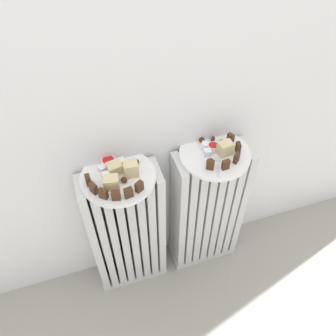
{
  "coord_description": "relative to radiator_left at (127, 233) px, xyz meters",
  "views": [
    {
      "loc": [
        -0.24,
        -0.47,
        1.48
      ],
      "look_at": [
        0.0,
        0.28,
        0.63
      ],
      "focal_mm": 37.15,
      "sensor_mm": 36.0,
      "label": 1
    }
  ],
  "objects": [
    {
      "name": "marble_cake_slice_left_1",
      "position": [
        -0.01,
        0.02,
        0.35
      ],
      "size": [
        0.05,
        0.05,
        0.04
      ],
      "primitive_type": "cube",
      "rotation": [
        0.0,
        0.0,
        0.16
      ],
      "color": "beige",
      "rests_on": "plate_left"
    },
    {
      "name": "turkish_delight_left_2",
      "position": [
        -0.04,
        -0.0,
        0.35
      ],
      "size": [
        0.03,
        0.03,
        0.03
      ],
      "primitive_type": "cube",
      "rotation": [
        0.0,
        0.0,
        0.09
      ],
      "color": "white",
      "rests_on": "plate_left"
    },
    {
      "name": "fork",
      "position": [
        0.32,
        -0.06,
        0.34
      ],
      "size": [
        0.05,
        0.09,
        0.0
      ],
      "color": "silver",
      "rests_on": "plate_right"
    },
    {
      "name": "dark_cake_slice_left_2",
      "position": [
        -0.06,
        -0.07,
        0.35
      ],
      "size": [
        0.03,
        0.03,
        0.04
      ],
      "primitive_type": "cube",
      "rotation": [
        0.0,
        0.0,
        -0.68
      ],
      "color": "#472B19",
      "rests_on": "plate_left"
    },
    {
      "name": "dark_cake_slice_left_3",
      "position": [
        -0.02,
        -0.09,
        0.35
      ],
      "size": [
        0.03,
        0.02,
        0.04
      ],
      "primitive_type": "cube",
      "rotation": [
        0.0,
        0.0,
        -0.27
      ],
      "color": "#472B19",
      "rests_on": "plate_left"
    },
    {
      "name": "medjool_date_right_2",
      "position": [
        0.35,
        0.06,
        0.34
      ],
      "size": [
        0.03,
        0.03,
        0.02
      ],
      "primitive_type": "ellipsoid",
      "rotation": [
        0.0,
        0.0,
        0.91
      ],
      "color": "#3D1E0F",
      "rests_on": "plate_right"
    },
    {
      "name": "radiator_right",
      "position": [
        0.33,
        0.0,
        0.0
      ],
      "size": [
        0.29,
        0.12,
        0.64
      ],
      "color": "silver",
      "rests_on": "ground_plane"
    },
    {
      "name": "turkish_delight_left_1",
      "position": [
        -0.04,
        0.03,
        0.35
      ],
      "size": [
        0.03,
        0.03,
        0.02
      ],
      "primitive_type": "cube",
      "rotation": [
        0.0,
        0.0,
        0.51
      ],
      "color": "white",
      "rests_on": "plate_left"
    },
    {
      "name": "medjool_date_left_1",
      "position": [
        0.01,
        -0.03,
        0.34
      ],
      "size": [
        0.03,
        0.03,
        0.02
      ],
      "primitive_type": "ellipsoid",
      "rotation": [
        0.0,
        0.0,
        2.01
      ],
      "color": "#3D1E0F",
      "rests_on": "plate_left"
    },
    {
      "name": "medjool_date_right_3",
      "position": [
        0.38,
        0.03,
        0.34
      ],
      "size": [
        0.03,
        0.03,
        0.02
      ],
      "primitive_type": "ellipsoid",
      "rotation": [
        0.0,
        0.0,
        2.49
      ],
      "color": "#3D1E0F",
      "rests_on": "plate_right"
    },
    {
      "name": "jam_bowl_left",
      "position": [
        -0.02,
        0.06,
        0.35
      ],
      "size": [
        0.05,
        0.05,
        0.02
      ],
      "color": "white",
      "rests_on": "plate_left"
    },
    {
      "name": "radiator_left",
      "position": [
        0.0,
        0.0,
        0.0
      ],
      "size": [
        0.29,
        0.12,
        0.64
      ],
      "color": "silver",
      "rests_on": "ground_plane"
    },
    {
      "name": "dark_cake_slice_right_2",
      "position": [
        0.38,
        -0.06,
        0.35
      ],
      "size": [
        0.03,
        0.03,
        0.04
      ],
      "primitive_type": "cube",
      "rotation": [
        0.0,
        0.0,
        0.69
      ],
      "color": "#472B19",
      "rests_on": "plate_right"
    },
    {
      "name": "dark_cake_slice_left_0",
      "position": [
        -0.09,
        -0.01,
        0.35
      ],
      "size": [
        0.02,
        0.03,
        0.04
      ],
      "primitive_type": "cube",
      "rotation": [
        0.0,
        0.0,
        -1.51
      ],
      "color": "#472B19",
      "rests_on": "plate_left"
    },
    {
      "name": "turkish_delight_right_0",
      "position": [
        0.31,
        0.03,
        0.35
      ],
      "size": [
        0.03,
        0.03,
        0.02
      ],
      "primitive_type": "cube",
      "rotation": [
        0.0,
        0.0,
        0.91
      ],
      "color": "white",
      "rests_on": "plate_right"
    },
    {
      "name": "medjool_date_right_0",
      "position": [
        0.3,
        -0.04,
        0.34
      ],
      "size": [
        0.03,
        0.02,
        0.02
      ],
      "primitive_type": "ellipsoid",
      "rotation": [
        0.0,
        0.0,
        0.1
      ],
      "color": "#3D1E0F",
      "rests_on": "plate_right"
    },
    {
      "name": "turkish_delight_left_0",
      "position": [
        0.02,
        0.04,
        0.35
      ],
      "size": [
        0.03,
        0.03,
        0.02
      ],
      "primitive_type": "cube",
      "rotation": [
        0.0,
        0.0,
        0.03
      ],
      "color": "white",
      "rests_on": "plate_left"
    },
    {
      "name": "dark_cake_slice_right_4",
      "position": [
        0.41,
        0.03,
        0.35
      ],
      "size": [
        0.02,
        0.03,
        0.04
      ],
      "primitive_type": "cube",
      "rotation": [
        0.0,
        0.0,
        2.0
      ],
      "color": "#472B19",
      "rests_on": "plate_right"
    },
    {
      "name": "marble_cake_slice_left_2",
      "position": [
        -0.03,
        -0.04,
        0.36
      ],
      "size": [
        0.05,
        0.05,
        0.04
      ],
      "primitive_type": "cube",
      "rotation": [
        0.0,
        0.0,
        -0.19
      ],
      "color": "beige",
      "rests_on": "plate_left"
    },
    {
      "name": "medjool_date_right_1",
      "position": [
        0.31,
        0.07,
        0.34
      ],
      "size": [
        0.02,
        0.03,
        0.02
      ],
      "primitive_type": "ellipsoid",
      "rotation": [
        0.0,
        0.0,
        1.61
      ],
      "color": "#3D1E0F",
      "rests_on": "plate_right"
    },
    {
      "name": "dark_cake_slice_right_1",
      "position": [
        0.34,
        -0.08,
        0.35
      ],
      "size": [
        0.02,
        0.01,
        0.04
      ],
      "primitive_type": "cube",
      "rotation": [
        0.0,
        0.0,
        0.03
      ],
      "color": "#472B19",
      "rests_on": "plate_right"
    },
    {
      "name": "medjool_date_left_0",
      "position": [
        0.07,
        0.04,
        0.34
      ],
      "size": [
        0.03,
        0.03,
        0.02
      ],
      "primitive_type": "ellipsoid",
      "rotation": [
        0.0,
        0.0,
        2.3
      ],
      "color": "#3D1E0F",
      "rests_on": "plate_left"
    },
    {
      "name": "dark_cake_slice_left_5",
      "position": [
        0.05,
        -0.08,
        0.35
      ],
      "size": [
        0.03,
        0.03,
        0.04
      ],
      "primitive_type": "cube",
      "rotation": [
        0.0,
        0.0,
        0.56
      ],
      "color": "#472B19",
      "rests_on": "plate_left"
    },
    {
      "name": "jam_bowl_right",
      "position": [
        0.33,
        0.02,
        0.35
      ],
      "size": [
        0.04,
        0.04,
        0.02
      ],
      "color": "white",
      "rests_on": "plate_right"
    },
    {
      "name": "dark_cake_slice_left_1",
      "position": [
        -0.08,
        -0.04,
        0.35
      ],
      "size": [
        0.03,
        0.03,
        0.04
      ],
      "primitive_type": "cube",
      "rotation": [
        0.0,
        0.0,
        -1.09
      ],
      "color": "#472B19",
      "rests_on": "plate_left"
    },
    {
      "name": "dark_cake_slice_left_4",
      "position": [
        0.01,
        -0.09,
        0.35
      ],
      "size": [
        0.03,
        0.02,
        0.04
      ],
      "primitive_type": "cube",
      "rotation": [
        0.0,
        0.0,
        0.14
      ],
      "color": "#472B19",
      "rests_on": "plate_left"
    },
    {
      "name": "plate_left",
      "position": [
        -0.0,
        -0.0,
        0.33
      ],
      "size": [
        0.24,
        0.24,
        0.01
      ],
      "primitive_type": "cylinder",
      "color": "white",
      "rests_on": "radiator_left"
    },
    {
      "name": "marble_cake_slice_left_0",
      "position": [
        0.04,
        -0.01,
        0.36
      ],
      "size": [
        0.05,
        0.04,
        0.05
      ],
      "primitive_type": "cube",
      "rotation": [
        0.0,
        0.0,
        -0.1
      ],
      "color": "beige",
      "rests_on": "plate_left"
    },
    {
      "name": "marble_cake_slice_right_0",
      "position": [
        0.36,
        -0.01,
        0.36
      ],
      "size": [
        0.05,
        0.04,
        0.05
      ],
      "primitive_type": "cube",
      "rotation": [
        0.0,
        0.0,
        0.1
      ],
      "color": "beige",
      "rests_on": "plate_right"
    },
    {
      "name": "dark_cake_slice_right_3",
      "position": [
        0.41,
        -0.02,
        0.35
      ],
      "size": [
        0.02,
        0.03,
        0.04
      ],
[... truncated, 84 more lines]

